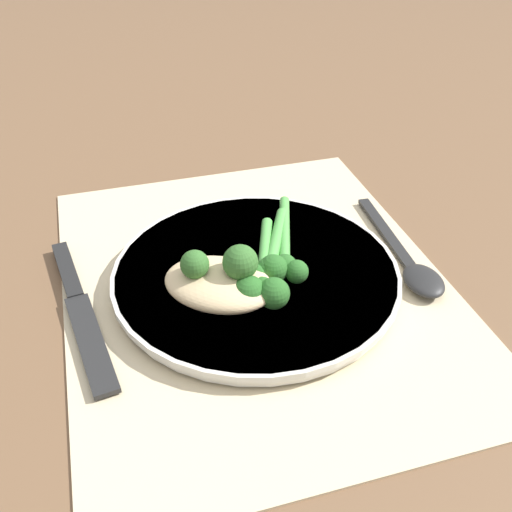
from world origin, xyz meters
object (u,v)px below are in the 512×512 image
(knife, at_px, (79,307))
(broccoli_stalk_rear, at_px, (268,260))
(broccoli_stalk_right, at_px, (283,259))
(spoon, at_px, (414,268))
(broccoli_stalk_front, at_px, (261,284))
(chicken_fillet, at_px, (219,284))
(plate, at_px, (256,275))

(knife, bearing_deg, broccoli_stalk_rear, 169.22)
(broccoli_stalk_right, distance_m, spoon, 0.12)
(broccoli_stalk_front, height_order, broccoli_stalk_rear, broccoli_stalk_front)
(knife, xyz_separation_m, spoon, (-0.03, -0.30, 0.00))
(chicken_fillet, xyz_separation_m, broccoli_stalk_right, (0.02, -0.06, -0.00))
(knife, distance_m, spoon, 0.30)
(plate, bearing_deg, broccoli_stalk_right, -100.45)
(broccoli_stalk_front, bearing_deg, broccoli_stalk_rear, -96.25)
(plate, height_order, spoon, plate)
(plate, relative_size, spoon, 1.48)
(plate, bearing_deg, chicken_fillet, 122.58)
(broccoli_stalk_right, relative_size, knife, 0.67)
(broccoli_stalk_front, distance_m, broccoli_stalk_rear, 0.04)
(chicken_fillet, relative_size, broccoli_stalk_front, 0.90)
(broccoli_stalk_rear, bearing_deg, broccoli_stalk_right, -167.01)
(broccoli_stalk_front, bearing_deg, broccoli_stalk_right, -113.95)
(broccoli_stalk_front, height_order, broccoli_stalk_right, broccoli_stalk_front)
(plate, relative_size, chicken_fillet, 2.20)
(knife, height_order, spoon, spoon)
(broccoli_stalk_front, relative_size, broccoli_stalk_rear, 1.18)
(broccoli_stalk_right, height_order, knife, broccoli_stalk_right)
(spoon, bearing_deg, broccoli_stalk_front, 6.69)
(plate, height_order, broccoli_stalk_rear, broccoli_stalk_rear)
(broccoli_stalk_right, bearing_deg, broccoli_stalk_front, 64.86)
(plate, xyz_separation_m, knife, (0.01, 0.15, -0.01))
(chicken_fillet, relative_size, broccoli_stalk_right, 0.85)
(broccoli_stalk_front, distance_m, broccoli_stalk_right, 0.04)
(plate, bearing_deg, knife, 87.63)
(broccoli_stalk_right, xyz_separation_m, spoon, (-0.02, -0.12, -0.02))
(plate, distance_m, broccoli_stalk_front, 0.04)
(chicken_fillet, height_order, broccoli_stalk_right, same)
(chicken_fillet, distance_m, spoon, 0.18)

